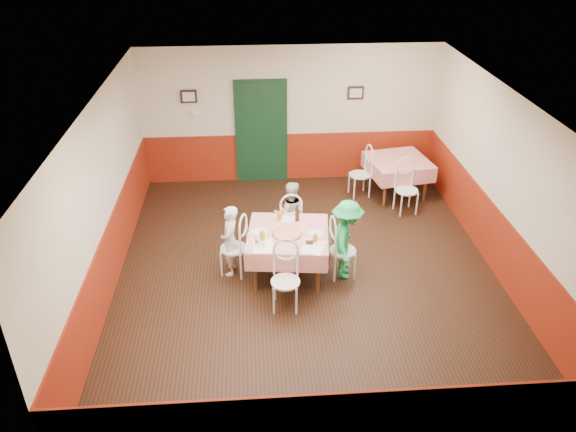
{
  "coord_description": "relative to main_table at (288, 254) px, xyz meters",
  "views": [
    {
      "loc": [
        -0.83,
        -7.36,
        5.19
      ],
      "look_at": [
        -0.3,
        -0.03,
        1.05
      ],
      "focal_mm": 35.0,
      "sensor_mm": 36.0,
      "label": 1
    }
  ],
  "objects": [
    {
      "name": "front_wall",
      "position": [
        0.3,
        -3.47,
        1.02
      ],
      "size": [
        6.0,
        0.1,
        2.8
      ],
      "primitive_type": "cube",
      "color": "beige",
      "rests_on": "ground"
    },
    {
      "name": "diner_far",
      "position": [
        0.1,
        0.89,
        0.21
      ],
      "size": [
        0.59,
        0.47,
        1.17
      ],
      "primitive_type": "imported",
      "rotation": [
        0.0,
        0.0,
        3.2
      ],
      "color": "gray",
      "rests_on": "ground"
    },
    {
      "name": "beer_bottle",
      "position": [
        0.17,
        0.36,
        0.51
      ],
      "size": [
        0.07,
        0.07,
        0.25
      ],
      "primitive_type": "cylinder",
      "rotation": [
        0.0,
        0.0,
        -0.12
      ],
      "color": "#381C0A",
      "rests_on": "main_table"
    },
    {
      "name": "glass_c",
      "position": [
        -0.11,
        0.4,
        0.46
      ],
      "size": [
        0.09,
        0.09,
        0.14
      ],
      "primitive_type": "cylinder",
      "rotation": [
        0.0,
        0.0,
        -0.12
      ],
      "color": "#BF7219",
      "rests_on": "main_table"
    },
    {
      "name": "chair_far",
      "position": [
        0.1,
        0.84,
        0.08
      ],
      "size": [
        0.42,
        0.42,
        0.9
      ],
      "primitive_type": null,
      "rotation": [
        0.0,
        0.0,
        3.15
      ],
      "color": "white",
      "rests_on": "ground"
    },
    {
      "name": "chair_left",
      "position": [
        -0.84,
        0.1,
        0.08
      ],
      "size": [
        0.53,
        0.53,
        0.9
      ],
      "primitive_type": null,
      "rotation": [
        0.0,
        0.0,
        -1.89
      ],
      "color": "white",
      "rests_on": "ground"
    },
    {
      "name": "thermostat",
      "position": [
        -1.6,
        3.48,
        1.12
      ],
      "size": [
        0.1,
        0.03,
        0.1
      ],
      "primitive_type": "cube",
      "color": "white",
      "rests_on": "back_wall"
    },
    {
      "name": "chair_second_b",
      "position": [
        2.37,
        1.87,
        0.08
      ],
      "size": [
        0.48,
        0.48,
        0.9
      ],
      "primitive_type": null,
      "rotation": [
        0.0,
        0.0,
        0.17
      ],
      "color": "white",
      "rests_on": "ground"
    },
    {
      "name": "shaker_c",
      "position": [
        -0.49,
        -0.28,
        0.43
      ],
      "size": [
        0.04,
        0.04,
        0.09
      ],
      "primitive_type": "cylinder",
      "rotation": [
        0.0,
        0.0,
        -0.12
      ],
      "color": "#B23319",
      "rests_on": "main_table"
    },
    {
      "name": "second_table",
      "position": [
        2.37,
        2.62,
        0.0
      ],
      "size": [
        1.29,
        1.29,
        0.77
      ],
      "primitive_type": "cube",
      "rotation": [
        0.0,
        0.0,
        0.17
      ],
      "color": "red",
      "rests_on": "ground"
    },
    {
      "name": "floor",
      "position": [
        0.3,
        0.03,
        -0.38
      ],
      "size": [
        7.0,
        7.0,
        0.0
      ],
      "primitive_type": "plane",
      "color": "black",
      "rests_on": "ground"
    },
    {
      "name": "wainscot_right",
      "position": [
        3.29,
        0.03,
        0.12
      ],
      "size": [
        0.03,
        7.0,
        1.0
      ],
      "primitive_type": "cube",
      "color": "maroon",
      "rests_on": "ground"
    },
    {
      "name": "back_wall",
      "position": [
        0.3,
        3.53,
        1.02
      ],
      "size": [
        6.0,
        0.1,
        2.8
      ],
      "primitive_type": "cube",
      "color": "beige",
      "rests_on": "ground"
    },
    {
      "name": "pizza",
      "position": [
        -0.02,
        -0.05,
        0.4
      ],
      "size": [
        0.48,
        0.48,
        0.03
      ],
      "primitive_type": "cylinder",
      "rotation": [
        0.0,
        0.0,
        -0.12
      ],
      "color": "#B74723",
      "rests_on": "main_table"
    },
    {
      "name": "menu_left",
      "position": [
        -0.39,
        -0.36,
        0.39
      ],
      "size": [
        0.31,
        0.41,
        0.0
      ],
      "primitive_type": "cube",
      "rotation": [
        0.0,
        0.0,
        0.02
      ],
      "color": "white",
      "rests_on": "main_table"
    },
    {
      "name": "shaker_a",
      "position": [
        -0.46,
        -0.38,
        0.43
      ],
      "size": [
        0.04,
        0.04,
        0.09
      ],
      "primitive_type": "cylinder",
      "rotation": [
        0.0,
        0.0,
        -0.12
      ],
      "color": "silver",
      "rests_on": "main_table"
    },
    {
      "name": "wainscot_front",
      "position": [
        0.3,
        -3.46,
        0.12
      ],
      "size": [
        6.0,
        0.03,
        1.0
      ],
      "primitive_type": "cube",
      "color": "maroon",
      "rests_on": "ground"
    },
    {
      "name": "chair_second_a",
      "position": [
        1.62,
        2.62,
        0.08
      ],
      "size": [
        0.48,
        0.48,
        0.9
      ],
      "primitive_type": null,
      "rotation": [
        0.0,
        0.0,
        -1.4
      ],
      "color": "white",
      "rests_on": "ground"
    },
    {
      "name": "plate_right",
      "position": [
        0.42,
        -0.08,
        0.39
      ],
      "size": [
        0.28,
        0.28,
        0.01
      ],
      "primitive_type": "cylinder",
      "rotation": [
        0.0,
        0.0,
        -0.12
      ],
      "color": "white",
      "rests_on": "main_table"
    },
    {
      "name": "diner_left",
      "position": [
        -0.89,
        0.1,
        0.21
      ],
      "size": [
        0.34,
        0.47,
        1.18
      ],
      "primitive_type": "imported",
      "rotation": [
        0.0,
        0.0,
        -1.72
      ],
      "color": "gray",
      "rests_on": "ground"
    },
    {
      "name": "ceiling",
      "position": [
        0.3,
        0.03,
        2.42
      ],
      "size": [
        7.0,
        7.0,
        0.0
      ],
      "primitive_type": "plane",
      "color": "white",
      "rests_on": "back_wall"
    },
    {
      "name": "menu_right",
      "position": [
        0.34,
        -0.44,
        0.39
      ],
      "size": [
        0.41,
        0.47,
        0.0
      ],
      "primitive_type": "cube",
      "rotation": [
        0.0,
        0.0,
        -0.32
      ],
      "color": "white",
      "rests_on": "main_table"
    },
    {
      "name": "wallet",
      "position": [
        0.29,
        -0.33,
        0.4
      ],
      "size": [
        0.12,
        0.1,
        0.02
      ],
      "primitive_type": "cube",
      "rotation": [
        0.0,
        0.0,
        -0.12
      ],
      "color": "black",
      "rests_on": "main_table"
    },
    {
      "name": "chair_right",
      "position": [
        0.84,
        -0.1,
        0.08
      ],
      "size": [
        0.46,
        0.46,
        0.9
      ],
      "primitive_type": null,
      "rotation": [
        0.0,
        0.0,
        1.68
      ],
      "color": "white",
      "rests_on": "ground"
    },
    {
      "name": "plate_left",
      "position": [
        -0.44,
        0.04,
        0.39
      ],
      "size": [
        0.28,
        0.28,
        0.01
      ],
      "primitive_type": "cylinder",
      "rotation": [
        0.0,
        0.0,
        -0.12
      ],
      "color": "white",
      "rests_on": "main_table"
    },
    {
      "name": "glass_b",
      "position": [
        0.38,
        -0.29,
        0.45
      ],
      "size": [
        0.08,
        0.08,
        0.13
      ],
      "primitive_type": "cylinder",
      "rotation": [
        0.0,
        0.0,
        -0.12
      ],
      "color": "#BF7219",
      "rests_on": "main_table"
    },
    {
      "name": "picture_right",
      "position": [
        1.6,
        3.48,
        1.48
      ],
      "size": [
        0.32,
        0.03,
        0.26
      ],
      "primitive_type": "cube",
      "color": "black",
      "rests_on": "back_wall"
    },
    {
      "name": "wainscot_back",
      "position": [
        0.3,
        3.51,
        0.12
      ],
      "size": [
        6.0,
        0.03,
        1.0
      ],
      "primitive_type": "cube",
      "color": "maroon",
      "rests_on": "ground"
    },
    {
      "name": "door",
      "position": [
        -0.3,
        3.48,
        0.68
      ],
      "size": [
        0.96,
        0.06,
        2.1
      ],
      "primitive_type": "cube",
      "color": "black",
      "rests_on": "ground"
    },
    {
      "name": "main_table",
      "position": [
        0.0,
        0.0,
        0.0
      ],
      "size": [
        1.35,
        1.35,
        0.77
      ],
      "primitive_type": "cube",
      "rotation": [
        0.0,
        0.0,
        -0.12
      ],
      "color": "red",
      "rests_on": "ground"
    },
    {
      "name": "glass_a",
      "position": [
        -0.4,
        -0.19,
        0.46
      ],
      "size": [
        0.09,
        0.09,
        0.14
      ],
      "primitive_type": "cylinder",
      "rotation": [
        0.0,
        0.0,
        -0.12
      ],
      "color": "#BF7219",
      "rests_on": "main_table"
    },
    {
      "name": "diner_right",
      "position": [
        0.89,
        -0.1,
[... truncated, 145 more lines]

